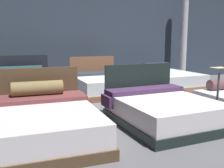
{
  "coord_description": "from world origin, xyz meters",
  "views": [
    {
      "loc": [
        -2.65,
        -5.12,
        1.53
      ],
      "look_at": [
        -0.39,
        0.29,
        0.54
      ],
      "focal_mm": 42.35,
      "sensor_mm": 36.0,
      "label": 1
    }
  ],
  "objects_px": {
    "price_sign": "(217,100)",
    "support_pillar": "(184,34)",
    "bed_0": "(43,121)",
    "bed_4": "(102,84)",
    "bed_1": "(163,110)",
    "bed_5": "(169,80)",
    "bed_3": "(24,89)"
  },
  "relations": [
    {
      "from": "bed_0",
      "to": "bed_4",
      "type": "bearing_deg",
      "value": 57.11
    },
    {
      "from": "price_sign",
      "to": "support_pillar",
      "type": "height_order",
      "value": "support_pillar"
    },
    {
      "from": "bed_3",
      "to": "support_pillar",
      "type": "distance_m",
      "value": 6.25
    },
    {
      "from": "bed_0",
      "to": "support_pillar",
      "type": "height_order",
      "value": "support_pillar"
    },
    {
      "from": "bed_3",
      "to": "bed_5",
      "type": "bearing_deg",
      "value": -0.23
    },
    {
      "from": "bed_5",
      "to": "support_pillar",
      "type": "relative_size",
      "value": 0.58
    },
    {
      "from": "bed_0",
      "to": "bed_5",
      "type": "height_order",
      "value": "bed_0"
    },
    {
      "from": "bed_5",
      "to": "bed_0",
      "type": "bearing_deg",
      "value": -147.42
    },
    {
      "from": "bed_0",
      "to": "bed_1",
      "type": "bearing_deg",
      "value": 0.41
    },
    {
      "from": "bed_0",
      "to": "support_pillar",
      "type": "xyz_separation_m",
      "value": [
        5.86,
        4.21,
        1.48
      ]
    },
    {
      "from": "support_pillar",
      "to": "price_sign",
      "type": "bearing_deg",
      "value": -120.35
    },
    {
      "from": "price_sign",
      "to": "support_pillar",
      "type": "xyz_separation_m",
      "value": [
        2.65,
        4.52,
        1.36
      ]
    },
    {
      "from": "support_pillar",
      "to": "bed_3",
      "type": "bearing_deg",
      "value": -167.02
    },
    {
      "from": "support_pillar",
      "to": "bed_0",
      "type": "bearing_deg",
      "value": -144.33
    },
    {
      "from": "bed_0",
      "to": "bed_4",
      "type": "height_order",
      "value": "bed_0"
    },
    {
      "from": "bed_0",
      "to": "price_sign",
      "type": "height_order",
      "value": "price_sign"
    },
    {
      "from": "bed_4",
      "to": "price_sign",
      "type": "bearing_deg",
      "value": -69.98
    },
    {
      "from": "bed_1",
      "to": "price_sign",
      "type": "distance_m",
      "value": 1.1
    },
    {
      "from": "bed_3",
      "to": "bed_4",
      "type": "height_order",
      "value": "bed_3"
    },
    {
      "from": "bed_3",
      "to": "bed_5",
      "type": "xyz_separation_m",
      "value": [
        4.35,
        -0.02,
        -0.03
      ]
    },
    {
      "from": "bed_0",
      "to": "price_sign",
      "type": "relative_size",
      "value": 2.18
    },
    {
      "from": "price_sign",
      "to": "support_pillar",
      "type": "relative_size",
      "value": 0.29
    },
    {
      "from": "price_sign",
      "to": "bed_0",
      "type": "bearing_deg",
      "value": 174.4
    },
    {
      "from": "bed_5",
      "to": "support_pillar",
      "type": "xyz_separation_m",
      "value": [
        1.57,
        1.39,
        1.48
      ]
    },
    {
      "from": "bed_5",
      "to": "price_sign",
      "type": "distance_m",
      "value": 3.32
    },
    {
      "from": "bed_0",
      "to": "support_pillar",
      "type": "bearing_deg",
      "value": 38.28
    },
    {
      "from": "bed_5",
      "to": "support_pillar",
      "type": "bearing_deg",
      "value": 40.82
    },
    {
      "from": "bed_1",
      "to": "bed_4",
      "type": "distance_m",
      "value": 3.0
    },
    {
      "from": "bed_0",
      "to": "bed_4",
      "type": "xyz_separation_m",
      "value": [
        2.08,
        2.92,
        -0.01
      ]
    },
    {
      "from": "bed_5",
      "to": "price_sign",
      "type": "relative_size",
      "value": 1.98
    },
    {
      "from": "bed_0",
      "to": "bed_4",
      "type": "relative_size",
      "value": 1.13
    },
    {
      "from": "bed_1",
      "to": "price_sign",
      "type": "relative_size",
      "value": 1.94
    }
  ]
}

